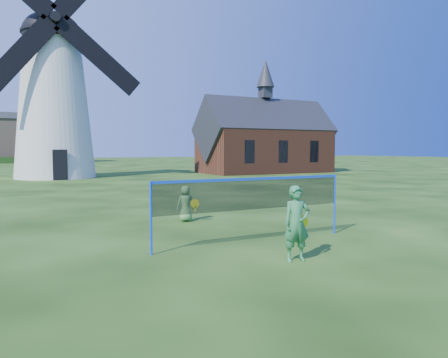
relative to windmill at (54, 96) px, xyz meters
The scene contains 6 objects.
ground 27.55m from the windmill, 88.16° to the right, with size 220.00×220.00×0.00m, color black.
windmill is the anchor object (origin of this frame).
chapel 18.94m from the windmill, ahead, with size 12.63×6.12×10.68m.
badminton_net 27.38m from the windmill, 86.67° to the right, with size 5.05×0.05×1.55m.
player_girl 29.21m from the windmill, 87.07° to the right, with size 0.73×0.47×1.50m.
player_boy 24.06m from the windmill, 86.83° to the right, with size 0.65×0.44×1.11m.
Camera 1 is at (-4.51, -8.53, 2.21)m, focal length 34.10 mm.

